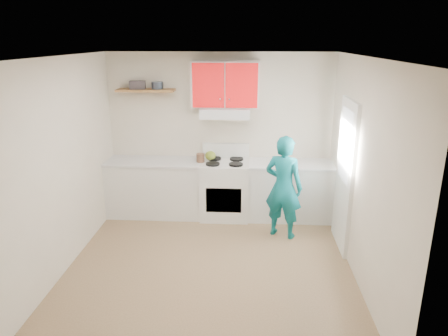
# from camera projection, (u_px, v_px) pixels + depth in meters

# --- Properties ---
(floor) EXTENTS (3.80, 3.80, 0.00)m
(floor) POSITION_uv_depth(u_px,v_px,m) (210.00, 266.00, 5.29)
(floor) COLOR brown
(floor) RESTS_ON ground
(ceiling) EXTENTS (3.60, 3.80, 0.04)m
(ceiling) POSITION_uv_depth(u_px,v_px,m) (207.00, 57.00, 4.51)
(ceiling) COLOR white
(ceiling) RESTS_ON floor
(back_wall) EXTENTS (3.60, 0.04, 2.60)m
(back_wall) POSITION_uv_depth(u_px,v_px,m) (220.00, 134.00, 6.71)
(back_wall) COLOR beige
(back_wall) RESTS_ON floor
(front_wall) EXTENTS (3.60, 0.04, 2.60)m
(front_wall) POSITION_uv_depth(u_px,v_px,m) (184.00, 247.00, 3.09)
(front_wall) COLOR beige
(front_wall) RESTS_ON floor
(left_wall) EXTENTS (0.04, 3.80, 2.60)m
(left_wall) POSITION_uv_depth(u_px,v_px,m) (62.00, 167.00, 5.01)
(left_wall) COLOR beige
(left_wall) RESTS_ON floor
(right_wall) EXTENTS (0.04, 3.80, 2.60)m
(right_wall) POSITION_uv_depth(u_px,v_px,m) (362.00, 173.00, 4.79)
(right_wall) COLOR beige
(right_wall) RESTS_ON floor
(door) EXTENTS (0.05, 0.85, 2.05)m
(door) POSITION_uv_depth(u_px,v_px,m) (345.00, 176.00, 5.54)
(door) COLOR white
(door) RESTS_ON floor
(door_glass) EXTENTS (0.01, 0.55, 0.95)m
(door_glass) POSITION_uv_depth(u_px,v_px,m) (346.00, 145.00, 5.42)
(door_glass) COLOR white
(door_glass) RESTS_ON door
(counter_left) EXTENTS (1.52, 0.60, 0.90)m
(counter_left) POSITION_uv_depth(u_px,v_px,m) (156.00, 188.00, 6.74)
(counter_left) COLOR silver
(counter_left) RESTS_ON floor
(counter_right) EXTENTS (1.32, 0.60, 0.90)m
(counter_right) POSITION_uv_depth(u_px,v_px,m) (289.00, 191.00, 6.61)
(counter_right) COLOR silver
(counter_right) RESTS_ON floor
(stove) EXTENTS (0.76, 0.65, 0.92)m
(stove) POSITION_uv_depth(u_px,v_px,m) (225.00, 190.00, 6.65)
(stove) COLOR white
(stove) RESTS_ON floor
(range_hood) EXTENTS (0.76, 0.44, 0.15)m
(range_hood) POSITION_uv_depth(u_px,v_px,m) (225.00, 113.00, 6.37)
(range_hood) COLOR silver
(range_hood) RESTS_ON back_wall
(upper_cabinets) EXTENTS (1.02, 0.33, 0.70)m
(upper_cabinets) POSITION_uv_depth(u_px,v_px,m) (226.00, 84.00, 6.30)
(upper_cabinets) COLOR red
(upper_cabinets) RESTS_ON back_wall
(shelf) EXTENTS (0.90, 0.30, 0.04)m
(shelf) POSITION_uv_depth(u_px,v_px,m) (146.00, 90.00, 6.42)
(shelf) COLOR brown
(shelf) RESTS_ON back_wall
(books) EXTENTS (0.26, 0.21, 0.12)m
(books) POSITION_uv_depth(u_px,v_px,m) (138.00, 85.00, 6.41)
(books) COLOR #393237
(books) RESTS_ON shelf
(tin) EXTENTS (0.21, 0.21, 0.11)m
(tin) POSITION_uv_depth(u_px,v_px,m) (157.00, 85.00, 6.41)
(tin) COLOR #333D4C
(tin) RESTS_ON shelf
(kettle) EXTENTS (0.23, 0.23, 0.15)m
(kettle) POSITION_uv_depth(u_px,v_px,m) (210.00, 156.00, 6.61)
(kettle) COLOR olive
(kettle) RESTS_ON stove
(crock) EXTENTS (0.15, 0.15, 0.16)m
(crock) POSITION_uv_depth(u_px,v_px,m) (200.00, 158.00, 6.51)
(crock) COLOR #492F20
(crock) RESTS_ON counter_left
(cutting_board) EXTENTS (0.38, 0.33, 0.02)m
(cutting_board) POSITION_uv_depth(u_px,v_px,m) (278.00, 164.00, 6.47)
(cutting_board) COLOR olive
(cutting_board) RESTS_ON counter_right
(silicone_mat) EXTENTS (0.29, 0.25, 0.01)m
(silicone_mat) POSITION_uv_depth(u_px,v_px,m) (307.00, 164.00, 6.47)
(silicone_mat) COLOR red
(silicone_mat) RESTS_ON counter_right
(person) EXTENTS (0.65, 0.55, 1.52)m
(person) POSITION_uv_depth(u_px,v_px,m) (283.00, 187.00, 5.89)
(person) COLOR #0C666F
(person) RESTS_ON floor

